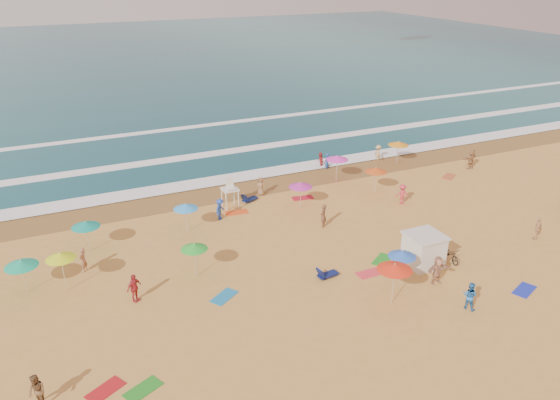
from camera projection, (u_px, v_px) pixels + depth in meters
name	position (u px, v px, depth m)	size (l,w,h in m)	color
ground	(330.00, 252.00, 35.91)	(220.00, 220.00, 0.00)	gold
ocean	(116.00, 59.00, 105.76)	(220.00, 140.00, 0.18)	#0C4756
wet_sand	(257.00, 186.00, 46.30)	(220.00, 220.00, 0.00)	olive
surf_foam	(223.00, 155.00, 53.60)	(200.00, 18.70, 0.05)	white
cabana	(424.00, 251.00, 34.01)	(2.00, 2.00, 2.00)	silver
cabana_roof	(425.00, 236.00, 33.58)	(2.20, 2.20, 0.12)	silver
bicycle	(450.00, 254.00, 34.70)	(0.64, 1.84, 0.96)	black
lifeguard_stand	(230.00, 195.00, 41.92)	(1.20, 1.20, 2.10)	white
beach_umbrellas	(338.00, 214.00, 36.41)	(64.39, 31.84, 0.81)	#EF35C1
loungers	(459.00, 252.00, 35.54)	(43.36, 22.67, 0.34)	#102050
towels	(347.00, 258.00, 35.10)	(33.60, 18.69, 0.03)	#B2161A
beachgoers	(327.00, 215.00, 39.24)	(43.77, 24.28, 2.12)	brown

